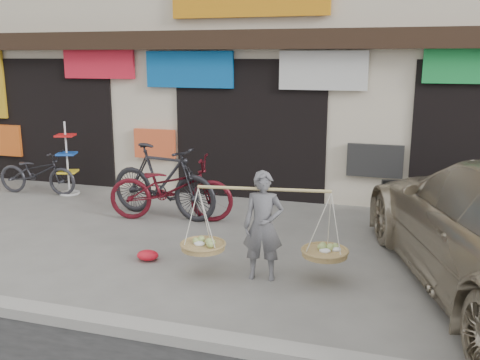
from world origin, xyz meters
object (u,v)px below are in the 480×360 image
(bike_1, at_px, (163,181))
(bike_2, at_px, (171,188))
(display_rack, at_px, (68,165))
(street_vendor, at_px, (263,231))
(bike_0, at_px, (37,172))

(bike_1, xyz_separation_m, bike_2, (0.22, -0.13, -0.08))
(display_rack, bearing_deg, street_vendor, -31.06)
(street_vendor, bearing_deg, display_rack, 140.41)
(bike_0, distance_m, display_rack, 0.65)
(bike_2, bearing_deg, bike_0, 64.60)
(bike_0, height_order, display_rack, display_rack)
(street_vendor, distance_m, bike_2, 2.87)
(bike_1, bearing_deg, bike_2, -111.49)
(bike_2, bearing_deg, display_rack, 58.25)
(street_vendor, height_order, bike_1, street_vendor)
(bike_1, relative_size, bike_2, 1.00)
(display_rack, bearing_deg, bike_2, -20.35)
(bike_1, relative_size, display_rack, 1.44)
(bike_2, bearing_deg, street_vendor, -143.41)
(street_vendor, xyz_separation_m, display_rack, (-4.88, 2.94, -0.03))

